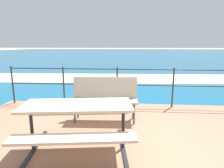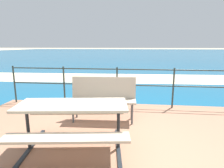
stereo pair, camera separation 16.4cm
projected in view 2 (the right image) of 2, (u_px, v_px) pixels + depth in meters
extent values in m
plane|color=tan|center=(103.00, 158.00, 2.88)|extent=(240.00, 240.00, 0.00)
cube|color=#996B51|center=(103.00, 156.00, 2.87)|extent=(6.40, 5.20, 0.06)
cube|color=#145B84|center=(132.00, 53.00, 41.81)|extent=(90.00, 90.00, 0.01)
cube|color=beige|center=(125.00, 78.00, 9.85)|extent=(54.07, 4.77, 0.01)
cube|color=#BCAD93|center=(72.00, 105.00, 2.87)|extent=(1.72, 0.86, 0.04)
cube|color=#BCAD93|center=(66.00, 138.00, 2.43)|extent=(1.67, 0.48, 0.04)
cube|color=#BCAD93|center=(78.00, 111.00, 3.43)|extent=(1.67, 0.48, 0.04)
cylinder|color=#1E2328|center=(28.00, 128.00, 2.93)|extent=(0.06, 0.06, 0.74)
cube|color=#1E2328|center=(30.00, 148.00, 3.00)|extent=(0.23, 1.27, 0.03)
cylinder|color=#1E2328|center=(118.00, 127.00, 2.96)|extent=(0.06, 0.06, 0.74)
cube|color=#1E2328|center=(118.00, 148.00, 3.03)|extent=(0.23, 1.27, 0.03)
cube|color=tan|center=(103.00, 101.00, 4.07)|extent=(1.43, 0.46, 0.04)
cube|color=tan|center=(104.00, 87.00, 4.19)|extent=(1.42, 0.14, 0.47)
cylinder|color=#4C5156|center=(73.00, 112.00, 4.01)|extent=(0.04, 0.04, 0.46)
cylinder|color=#4C5156|center=(77.00, 108.00, 4.30)|extent=(0.04, 0.04, 0.46)
cylinder|color=#4C5156|center=(132.00, 114.00, 3.92)|extent=(0.04, 0.04, 0.46)
cylinder|color=#4C5156|center=(132.00, 109.00, 4.22)|extent=(0.04, 0.04, 0.46)
cylinder|color=#2D3833|center=(15.00, 84.00, 5.41)|extent=(0.04, 0.04, 1.06)
cylinder|color=#2D3833|center=(64.00, 86.00, 5.24)|extent=(0.04, 0.04, 1.06)
cylinder|color=#2D3833|center=(117.00, 87.00, 5.08)|extent=(0.04, 0.04, 1.06)
cylinder|color=#2D3833|center=(173.00, 88.00, 4.92)|extent=(0.04, 0.04, 1.06)
cylinder|color=#2D3833|center=(117.00, 69.00, 4.99)|extent=(5.90, 0.03, 0.03)
cylinder|color=#2D3833|center=(117.00, 85.00, 5.07)|extent=(5.90, 0.03, 0.03)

